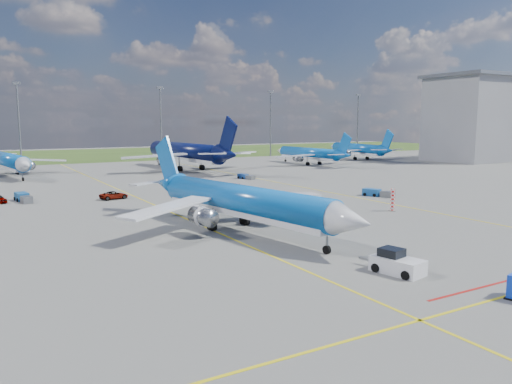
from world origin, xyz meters
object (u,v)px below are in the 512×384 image
bg_jet_ene (357,159)px  baggage_tug_w (377,193)px  bg_jet_ne (309,164)px  service_car_c (231,188)px  main_airliner (242,231)px  service_car_b (114,195)px  bg_jet_nnw (9,176)px  baggage_tug_c (23,198)px  pushback_tug (396,263)px  warning_post (393,200)px  bg_jet_n (185,170)px  baggage_tug_e (245,177)px

bg_jet_ene → baggage_tug_w: (-52.29, -63.93, 0.54)m
bg_jet_ne → service_car_c: bearing=39.6°
bg_jet_ene → main_airliner: size_ratio=0.98×
main_airliner → baggage_tug_w: main_airliner is taller
bg_jet_ne → service_car_b: (-64.29, -37.39, 0.61)m
service_car_c → service_car_b: bearing=-138.1°
bg_jet_nnw → baggage_tug_c: bearing=-99.2°
pushback_tug → service_car_b: 50.37m
bg_jet_nnw → main_airliner: (17.68, -75.45, 0.00)m
bg_jet_ne → baggage_tug_c: bearing=21.6°
bg_jet_nnw → baggage_tug_w: (48.79, -63.56, 0.54)m
warning_post → main_airliner: 23.47m
warning_post → baggage_tug_c: (-41.91, 33.67, -0.93)m
bg_jet_n → bg_jet_ene: 61.63m
service_car_b → baggage_tug_e: service_car_b is taller
bg_jet_ene → service_car_b: bg_jet_ene is taller
main_airliner → service_car_c: bearing=55.6°
bg_jet_nnw → bg_jet_ne: bg_jet_nnw is taller
bg_jet_ne → service_car_c: (-45.17, -39.55, 0.67)m
bg_jet_ne → baggage_tug_e: bearing=33.2°
bg_jet_nnw → service_car_b: bg_jet_nnw is taller
bg_jet_ne → baggage_tug_c: (-76.65, -32.85, 0.57)m
baggage_tug_w → baggage_tug_c: 54.58m
bg_jet_nnw → bg_jet_ne: 76.25m
warning_post → service_car_b: (-29.54, 29.14, -0.89)m
baggage_tug_c → baggage_tug_e: (43.42, 9.71, -0.11)m
warning_post → baggage_tug_e: 43.42m
warning_post → baggage_tug_w: bearing=54.8°
service_car_b → baggage_tug_c: (-12.36, 4.54, -0.03)m
service_car_b → main_airliner: bearing=-179.8°
pushback_tug → baggage_tug_w: bearing=36.3°
pushback_tug → service_car_c: pushback_tug is taller
bg_jet_n → bg_jet_ene: bg_jet_n is taller
service_car_c → baggage_tug_w: size_ratio=0.89×
bg_jet_ne → baggage_tug_w: 61.81m
warning_post → baggage_tug_w: (7.71, 10.94, -0.96)m
service_car_c → warning_post: bearing=-20.5°
baggage_tug_w → bg_jet_n: bearing=77.0°
bg_jet_ne → pushback_tug: size_ratio=5.94×
bg_jet_ene → bg_jet_nnw: bearing=8.7°
bg_jet_ene → bg_jet_ne: bearing=26.8°
service_car_c → baggage_tug_w: service_car_c is taller
warning_post → bg_jet_n: bg_jet_n is taller
bg_jet_ene → main_airliner: main_airliner is taller
bg_jet_ene → service_car_c: size_ratio=7.86×
main_airliner → baggage_tug_c: size_ratio=6.64×
bg_jet_ene → pushback_tug: size_ratio=6.34×
baggage_tug_c → bg_jet_nnw: bearing=81.4°
warning_post → bg_jet_nnw: size_ratio=0.08×
pushback_tug → service_car_c: (9.73, 47.33, -0.10)m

